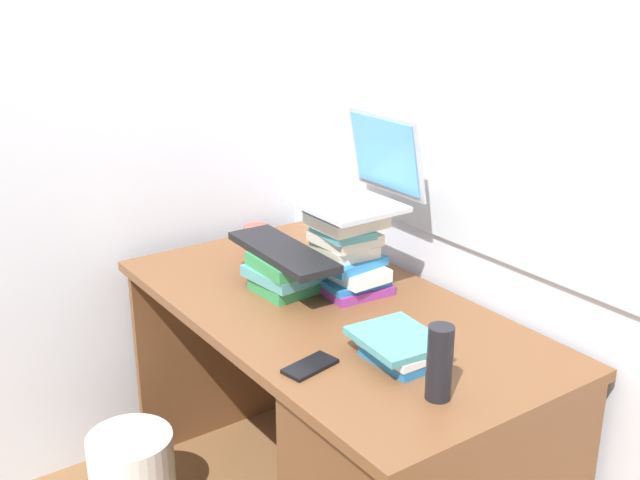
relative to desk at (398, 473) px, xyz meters
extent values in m
cube|color=silver|center=(-0.34, 0.43, 0.90)|extent=(6.00, 0.05, 2.60)
cube|color=silver|center=(-0.07, 0.40, 0.88)|extent=(0.90, 0.01, 0.80)
cube|color=silver|center=(-1.12, 0.03, 0.90)|extent=(0.05, 6.00, 2.60)
cube|color=brown|center=(-0.34, 0.03, 0.32)|extent=(1.36, 0.71, 0.03)
cube|color=brown|center=(-1.01, 0.03, -0.05)|extent=(0.02, 0.65, 0.71)
cube|color=#8C338C|center=(-0.42, 0.15, 0.35)|extent=(0.24, 0.20, 0.03)
cube|color=#2672B2|center=(-0.44, 0.15, 0.37)|extent=(0.25, 0.20, 0.02)
cube|color=white|center=(-0.42, 0.15, 0.40)|extent=(0.24, 0.14, 0.04)
cube|color=#2672B2|center=(-0.43, 0.14, 0.43)|extent=(0.20, 0.20, 0.03)
cube|color=beige|center=(-0.44, 0.15, 0.46)|extent=(0.18, 0.16, 0.03)
cube|color=beige|center=(-0.44, 0.15, 0.49)|extent=(0.18, 0.16, 0.03)
cube|color=teal|center=(-0.42, 0.13, 0.52)|extent=(0.18, 0.14, 0.02)
cube|color=beige|center=(-0.43, 0.15, 0.55)|extent=(0.18, 0.19, 0.04)
cube|color=#2672B2|center=(-0.44, 0.13, 0.58)|extent=(0.19, 0.16, 0.03)
cube|color=#338C4C|center=(-0.52, -0.02, 0.35)|extent=(0.17, 0.16, 0.04)
cube|color=teal|center=(-0.52, -0.01, 0.39)|extent=(0.22, 0.20, 0.03)
cube|color=#338C4C|center=(-0.51, -0.01, 0.43)|extent=(0.20, 0.17, 0.04)
cube|color=#2672B2|center=(0.01, 0.00, 0.35)|extent=(0.18, 0.15, 0.03)
cube|color=white|center=(0.00, -0.02, 0.37)|extent=(0.19, 0.13, 0.02)
cube|color=teal|center=(-0.01, -0.01, 0.39)|extent=(0.23, 0.20, 0.02)
cube|color=#B7BABF|center=(-0.43, 0.14, 0.60)|extent=(0.30, 0.25, 0.01)
cube|color=#B7BABF|center=(-0.43, 0.29, 0.72)|extent=(0.30, 0.05, 0.24)
cube|color=#59A5E5|center=(-0.43, 0.28, 0.73)|extent=(0.27, 0.05, 0.21)
cube|color=black|center=(-0.52, -0.01, 0.46)|extent=(0.42, 0.15, 0.02)
ellipsoid|color=#A5A8AD|center=(-0.12, 0.07, 0.35)|extent=(0.06, 0.10, 0.04)
cylinder|color=#B23F33|center=(-0.83, 0.08, 0.38)|extent=(0.09, 0.09, 0.10)
torus|color=#B23F33|center=(-0.77, 0.08, 0.39)|extent=(0.05, 0.01, 0.05)
cylinder|color=black|center=(0.18, -0.06, 0.42)|extent=(0.06, 0.06, 0.18)
cube|color=black|center=(-0.09, -0.21, 0.34)|extent=(0.09, 0.15, 0.01)
cylinder|color=silver|center=(-0.74, -0.45, -0.27)|extent=(0.27, 0.27, 0.27)
camera|label=1|loc=(1.29, -1.16, 1.27)|focal=44.43mm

